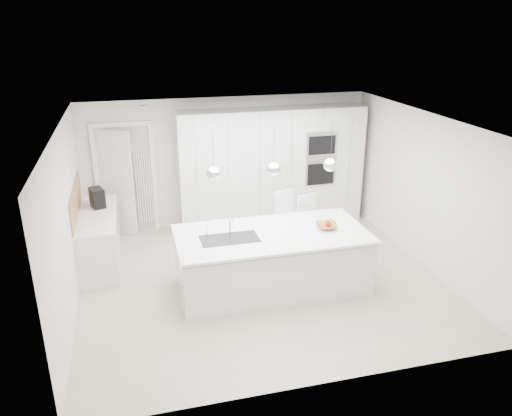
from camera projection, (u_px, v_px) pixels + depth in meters
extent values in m
plane|color=#BAAE95|center=(261.00, 279.00, 7.90)|extent=(5.50, 5.50, 0.00)
plane|color=silver|center=(228.00, 162.00, 9.71)|extent=(5.50, 0.00, 5.50)
plane|color=silver|center=(67.00, 223.00, 6.81)|extent=(0.00, 5.00, 5.00)
plane|color=white|center=(261.00, 123.00, 7.00)|extent=(5.50, 5.50, 0.00)
cube|color=silver|center=(271.00, 168.00, 9.66)|extent=(3.60, 0.60, 2.30)
cube|color=white|center=(112.00, 184.00, 9.22)|extent=(0.76, 0.38, 2.00)
cube|color=silver|center=(100.00, 240.00, 8.26)|extent=(0.60, 1.80, 0.86)
cube|color=white|center=(96.00, 215.00, 8.10)|extent=(0.62, 1.82, 0.04)
cube|color=#AF7F42|center=(76.00, 201.00, 7.94)|extent=(0.02, 1.80, 0.50)
cube|color=silver|center=(272.00, 263.00, 7.50)|extent=(2.80, 1.20, 0.86)
cube|color=white|center=(272.00, 234.00, 7.38)|extent=(2.84, 1.40, 0.04)
cylinder|color=white|center=(230.00, 224.00, 7.32)|extent=(0.02, 0.02, 0.30)
sphere|color=white|center=(214.00, 173.00, 6.77)|extent=(0.20, 0.20, 0.20)
sphere|color=white|center=(274.00, 169.00, 6.97)|extent=(0.20, 0.20, 0.20)
sphere|color=white|center=(330.00, 165.00, 7.17)|extent=(0.20, 0.20, 0.20)
imported|color=#AF7F42|center=(326.00, 226.00, 7.52)|extent=(0.37, 0.37, 0.08)
cube|color=black|center=(97.00, 198.00, 8.33)|extent=(0.28, 0.35, 0.32)
sphere|color=#AC1011|center=(328.00, 224.00, 7.50)|extent=(0.09, 0.09, 0.09)
sphere|color=#AC1011|center=(328.00, 223.00, 7.54)|extent=(0.08, 0.08, 0.08)
sphere|color=#AC1011|center=(328.00, 224.00, 7.49)|extent=(0.08, 0.08, 0.08)
torus|color=yellow|center=(327.00, 221.00, 7.49)|extent=(0.23, 0.17, 0.21)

